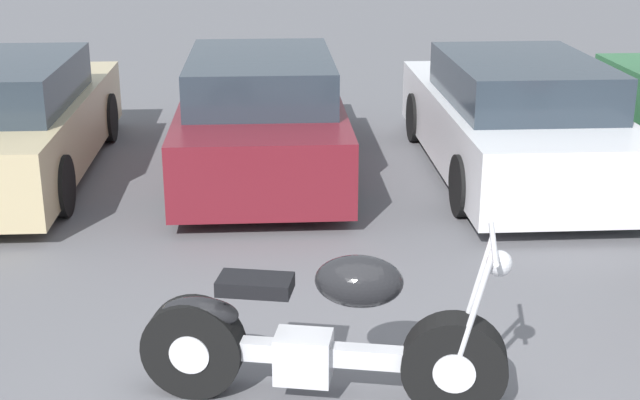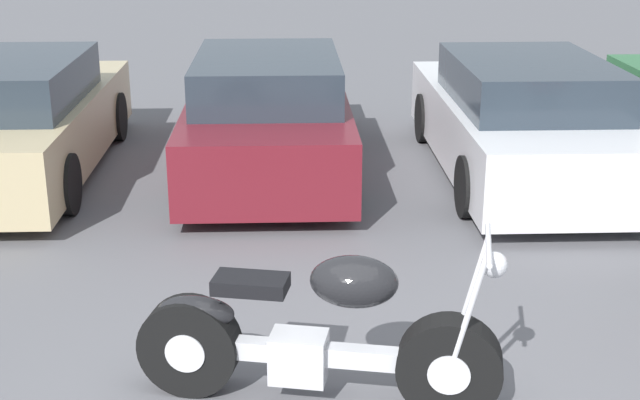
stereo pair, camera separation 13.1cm
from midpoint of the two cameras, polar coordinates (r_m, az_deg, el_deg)
motorcycle at (r=5.39m, az=0.32°, el=-8.79°), size 2.21×0.87×1.11m
parked_car_champagne at (r=10.25m, az=-18.56°, el=4.87°), size 1.81×4.46×1.32m
parked_car_maroon at (r=9.98m, az=-2.95°, el=5.48°), size 1.81×4.46×1.32m
parked_car_white at (r=9.98m, az=13.08°, el=5.00°), size 1.81×4.46×1.32m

